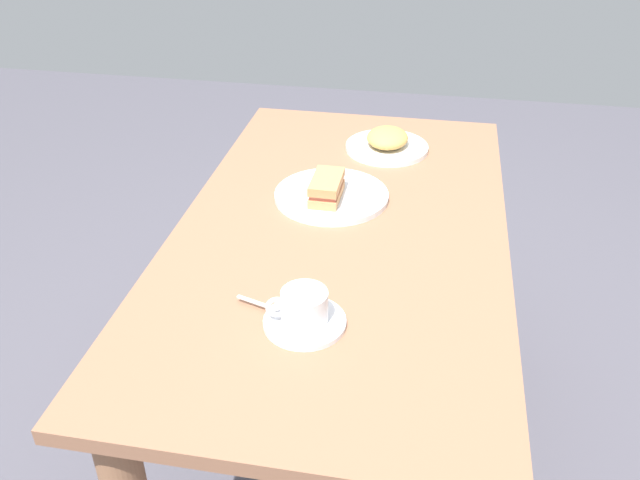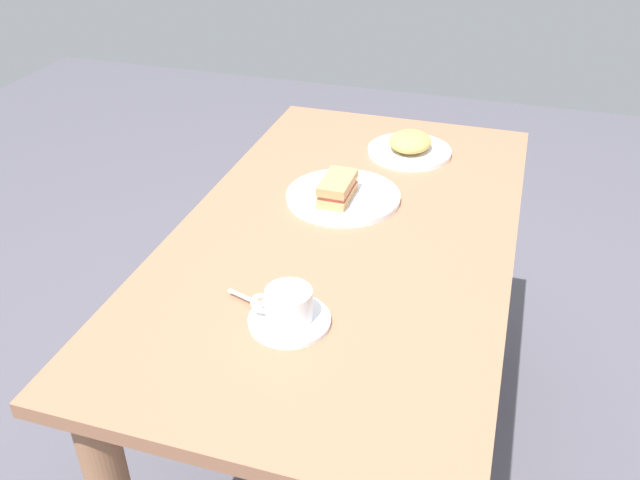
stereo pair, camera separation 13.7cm
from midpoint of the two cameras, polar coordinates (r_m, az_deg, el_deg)
name	(u,v)px [view 1 (the left image)]	position (r m, az deg, el deg)	size (l,w,h in m)	color
ground_plane	(337,457)	(1.98, -0.64, -18.16)	(6.00, 6.00, 0.00)	#504D58
dining_table	(340,284)	(1.56, -0.78, -3.83)	(1.32, 0.72, 0.77)	#956448
sandwich_plate	(331,195)	(1.58, -1.50, 3.75)	(0.27, 0.27, 0.01)	silver
sandwich_front	(327,188)	(1.55, -1.97, 4.41)	(0.13, 0.07, 0.05)	tan
coffee_saucer	(305,322)	(1.20, -4.61, -7.12)	(0.15, 0.15, 0.01)	white
coffee_cup	(304,306)	(1.18, -4.77, -5.72)	(0.08, 0.11, 0.06)	silver
spoon	(268,306)	(1.23, -7.68, -5.74)	(0.04, 0.10, 0.01)	silver
side_plate	(387,147)	(1.83, 3.58, 7.83)	(0.22, 0.22, 0.01)	white
side_food_pile	(387,138)	(1.82, 3.61, 8.66)	(0.13, 0.11, 0.04)	gold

